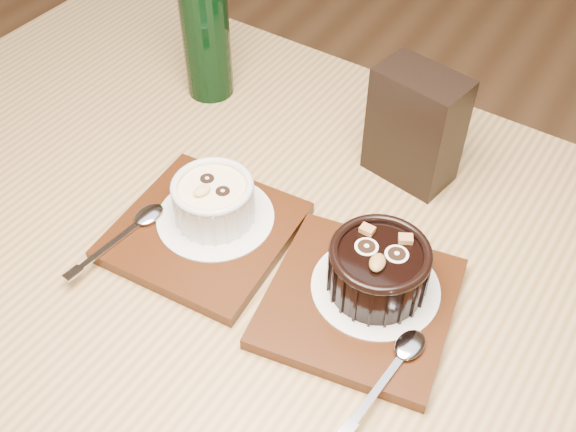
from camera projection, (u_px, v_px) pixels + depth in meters
name	position (u px, v px, depth m)	size (l,w,h in m)	color
ground	(331.00, 397.00, 1.43)	(5.00, 5.00, 0.00)	brown
table	(263.00, 329.00, 0.77)	(1.24, 0.85, 0.75)	olive
tray_left	(204.00, 232.00, 0.74)	(0.18, 0.18, 0.01)	#411D0A
doily_left	(216.00, 217.00, 0.74)	(0.13, 0.13, 0.00)	white
ramekin_white	(213.00, 199.00, 0.72)	(0.09, 0.09, 0.05)	silver
spoon_left	(125.00, 233.00, 0.72)	(0.03, 0.13, 0.01)	#B5B7BF
tray_right	(359.00, 303.00, 0.67)	(0.18, 0.18, 0.01)	#411D0A
doily_right	(375.00, 287.00, 0.68)	(0.13, 0.13, 0.00)	white
ramekin_dark	(378.00, 267.00, 0.65)	(0.10, 0.10, 0.06)	black
spoon_right	(390.00, 371.00, 0.61)	(0.03, 0.13, 0.01)	#B5B7BF
condiment_stand	(415.00, 127.00, 0.77)	(0.10, 0.06, 0.14)	black
green_bottle	(206.00, 32.00, 0.87)	(0.06, 0.06, 0.23)	black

